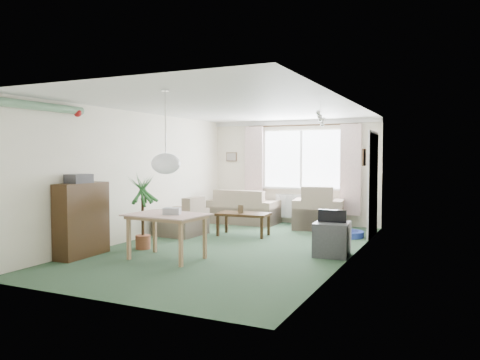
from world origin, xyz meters
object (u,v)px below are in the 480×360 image
at_px(coffee_table, 243,224).
at_px(bookshelf, 82,220).
at_px(armchair_left, 181,216).
at_px(pet_bed, 348,234).
at_px(houseplant, 143,212).
at_px(tv_cube, 332,239).
at_px(sofa, 244,206).
at_px(dining_table, 167,237).
at_px(armchair_corner, 319,207).

relative_size(coffee_table, bookshelf, 0.87).
distance_m(armchair_left, pet_bed, 3.30).
relative_size(coffee_table, pet_bed, 1.70).
bearing_deg(coffee_table, houseplant, -117.50).
bearing_deg(bookshelf, tv_cube, 23.96).
relative_size(sofa, houseplant, 1.26).
xyz_separation_m(sofa, houseplant, (-0.29, -3.48, 0.23)).
bearing_deg(houseplant, sofa, 85.19).
relative_size(coffee_table, dining_table, 0.93).
xyz_separation_m(sofa, dining_table, (0.51, -3.96, -0.06)).
bearing_deg(bookshelf, houseplant, 58.12).
relative_size(armchair_left, houseplant, 0.68).
relative_size(sofa, pet_bed, 2.67).
distance_m(coffee_table, dining_table, 2.40).
height_order(armchair_left, pet_bed, armchair_left).
relative_size(armchair_corner, tv_cube, 1.79).
bearing_deg(bookshelf, sofa, 77.82).
relative_size(armchair_corner, pet_bed, 1.76).
bearing_deg(bookshelf, dining_table, 15.02).
bearing_deg(armchair_corner, bookshelf, 49.29).
distance_m(armchair_left, coffee_table, 1.26).
bearing_deg(coffee_table, armchair_left, -158.99).
bearing_deg(sofa, armchair_left, 76.11).
bearing_deg(pet_bed, armchair_corner, 134.38).
bearing_deg(coffee_table, tv_cube, -28.02).
xyz_separation_m(armchair_left, tv_cube, (3.20, -0.64, -0.12)).
distance_m(dining_table, tv_cube, 2.58).
bearing_deg(pet_bed, tv_cube, -85.94).
bearing_deg(pet_bed, dining_table, -123.99).
height_order(dining_table, tv_cube, dining_table).
bearing_deg(dining_table, armchair_corner, 71.96).
bearing_deg(dining_table, pet_bed, 56.01).
bearing_deg(dining_table, tv_cube, 30.48).
height_order(armchair_corner, bookshelf, bookshelf).
relative_size(armchair_left, dining_table, 0.79).
bearing_deg(tv_cube, bookshelf, -159.12).
distance_m(tv_cube, pet_bed, 1.82).
height_order(armchair_corner, pet_bed, armchair_corner).
xyz_separation_m(houseplant, pet_bed, (2.90, 2.63, -0.57)).
xyz_separation_m(coffee_table, tv_cube, (2.04, -1.08, 0.04)).
bearing_deg(tv_cube, pet_bed, 89.21).
bearing_deg(armchair_corner, dining_table, 62.19).
distance_m(sofa, houseplant, 3.50).
relative_size(sofa, dining_table, 1.47).
distance_m(bookshelf, pet_bed, 4.92).
xyz_separation_m(sofa, tv_cube, (2.74, -2.66, -0.13)).
xyz_separation_m(bookshelf, pet_bed, (3.41, 3.51, -0.52)).
distance_m(bookshelf, houseplant, 1.02).
relative_size(armchair_left, tv_cube, 1.46).
distance_m(armchair_corner, armchair_left, 3.01).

